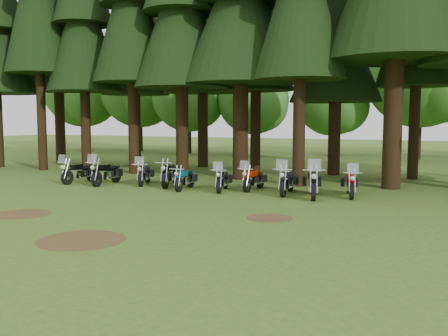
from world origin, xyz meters
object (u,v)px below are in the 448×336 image
Objects in this scene: motorcycle_7 at (287,182)px; motorcycle_1 at (106,174)px; motorcycle_2 at (144,175)px; motorcycle_9 at (350,185)px; motorcycle_4 at (185,180)px; motorcycle_6 at (254,180)px; motorcycle_8 at (313,184)px; motorcycle_0 at (80,173)px; motorcycle_5 at (222,181)px; motorcycle_3 at (171,175)px.

motorcycle_1 is at bearing 177.56° from motorcycle_7.
motorcycle_9 is (9.33, 0.11, 0.01)m from motorcycle_2.
motorcycle_4 is 0.96× the size of motorcycle_6.
motorcycle_1 is 9.60m from motorcycle_8.
motorcycle_0 is 0.95× the size of motorcycle_1.
motorcycle_1 reaches higher than motorcycle_5.
motorcycle_4 is (4.07, 0.02, -0.07)m from motorcycle_1.
motorcycle_5 is at bearing 173.89° from motorcycle_9.
motorcycle_0 is 0.95× the size of motorcycle_7.
motorcycle_1 is 1.13× the size of motorcycle_5.
motorcycle_2 is 2.59m from motorcycle_4.
motorcycle_8 reaches higher than motorcycle_0.
motorcycle_5 is 5.22m from motorcycle_9.
motorcycle_7 is at bearing 9.23° from motorcycle_0.
motorcycle_4 is 2.95m from motorcycle_6.
motorcycle_0 is 4.55m from motorcycle_3.
motorcycle_5 is (1.66, 0.21, 0.02)m from motorcycle_4.
motorcycle_8 is at bearing -161.33° from motorcycle_9.
motorcycle_1 reaches higher than motorcycle_4.
motorcycle_3 is 3.93m from motorcycle_6.
motorcycle_3 is at bearing -173.98° from motorcycle_6.
motorcycle_8 is (1.13, -0.40, 0.03)m from motorcycle_7.
motorcycle_7 is at bearing 176.59° from motorcycle_9.
motorcycle_9 is (6.84, 0.82, 0.04)m from motorcycle_4.
motorcycle_0 is 10.03m from motorcycle_7.
motorcycle_7 is at bearing -22.73° from motorcycle_2.
motorcycle_6 is at bearing 155.49° from motorcycle_7.
motorcycle_2 is 1.02× the size of motorcycle_5.
motorcycle_9 reaches higher than motorcycle_3.
motorcycle_3 is 1.00× the size of motorcycle_7.
motorcycle_5 is (5.72, 0.23, -0.06)m from motorcycle_1.
motorcycle_7 is at bearing -0.98° from motorcycle_1.
motorcycle_0 reaches higher than motorcycle_4.
motorcycle_0 is at bearing 175.06° from motorcycle_1.
motorcycle_3 is 1.11× the size of motorcycle_6.
motorcycle_1 is 1.00× the size of motorcycle_7.
motorcycle_8 is 1.54m from motorcycle_9.
motorcycle_8 reaches higher than motorcycle_1.
motorcycle_2 reaches higher than motorcycle_5.
motorcycle_7 is 1.07× the size of motorcycle_9.
motorcycle_8 is (5.53, 0.02, 0.10)m from motorcycle_4.
motorcycle_0 is at bearing 176.20° from motorcycle_3.
motorcycle_4 is (2.49, -0.71, -0.04)m from motorcycle_2.
motorcycle_5 is at bearing 0.91° from motorcycle_4.
motorcycle_2 is 5.27m from motorcycle_6.
motorcycle_2 is (1.58, 0.73, -0.04)m from motorcycle_1.
motorcycle_5 is 2.75m from motorcycle_7.
motorcycle_5 is 0.88× the size of motorcycle_7.
motorcycle_9 reaches higher than motorcycle_5.
motorcycle_5 is (4.14, -0.50, -0.02)m from motorcycle_2.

